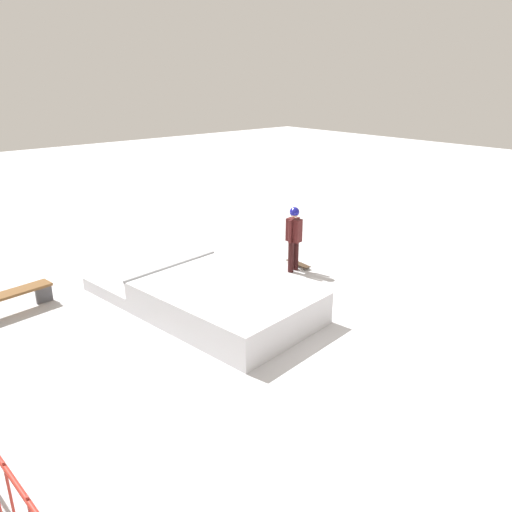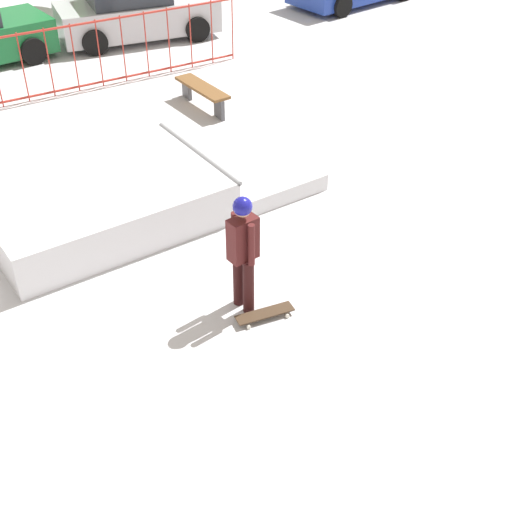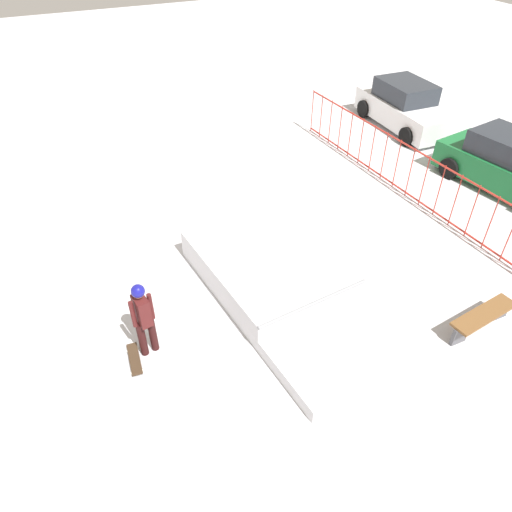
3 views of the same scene
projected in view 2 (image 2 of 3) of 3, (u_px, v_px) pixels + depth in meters
name	position (u px, v px, depth m)	size (l,w,h in m)	color
ground_plane	(66.00, 251.00, 10.44)	(60.00, 60.00, 0.00)	silver
skate_ramp	(129.00, 195.00, 11.17)	(5.65, 3.17, 0.74)	silver
skater	(243.00, 246.00, 8.79)	(0.41, 0.43, 1.73)	black
skateboard	(265.00, 314.00, 9.14)	(0.81, 0.31, 0.09)	#3F2D1E
park_bench	(202.00, 92.00, 14.53)	(0.60, 1.65, 0.48)	brown
parked_car_silver	(135.00, 11.00, 17.98)	(4.24, 2.22, 1.60)	#B7B7BC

